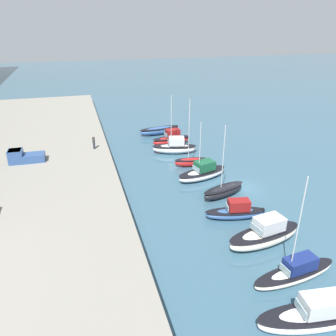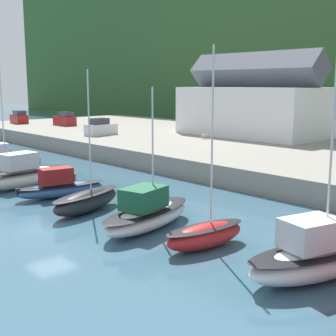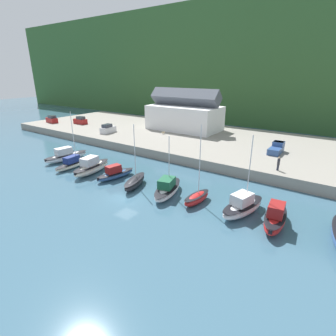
# 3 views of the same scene
# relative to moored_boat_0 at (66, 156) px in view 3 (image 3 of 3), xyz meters

# --- Properties ---
(ground_plane) EXTENTS (320.00, 320.00, 0.00)m
(ground_plane) POSITION_rel_moored_boat_0_xyz_m (20.28, -5.10, -0.94)
(ground_plane) COLOR #385B70
(hillside_backdrop) EXTENTS (240.00, 61.63, 36.62)m
(hillside_backdrop) POSITION_rel_moored_boat_0_xyz_m (20.28, 82.52, 17.37)
(hillside_backdrop) COLOR #335B2D
(hillside_backdrop) RESTS_ON ground_plane
(quay_promenade) EXTENTS (113.61, 31.31, 1.77)m
(quay_promenade) POSITION_rel_moored_boat_0_xyz_m (20.28, 25.95, -0.06)
(quay_promenade) COLOR gray
(quay_promenade) RESTS_ON ground_plane
(harbor_clubhouse) EXTENTS (18.61, 9.96, 10.45)m
(harbor_clubhouse) POSITION_rel_moored_boat_0_xyz_m (7.65, 30.41, 4.59)
(harbor_clubhouse) COLOR white
(harbor_clubhouse) RESTS_ON quay_promenade
(moored_boat_0) EXTENTS (3.29, 8.73, 2.58)m
(moored_boat_0) POSITION_rel_moored_boat_0_xyz_m (0.00, 0.00, 0.00)
(moored_boat_0) COLOR white
(moored_boat_0) RESTS_ON ground_plane
(moored_boat_1) EXTENTS (2.71, 8.19, 9.71)m
(moored_boat_1) POSITION_rel_moored_boat_0_xyz_m (4.32, -1.51, -0.18)
(moored_boat_1) COLOR white
(moored_boat_1) RESTS_ON ground_plane
(moored_boat_2) EXTENTS (3.59, 8.23, 2.86)m
(moored_boat_2) POSITION_rel_moored_boat_0_xyz_m (9.27, -1.60, 0.12)
(moored_boat_2) COLOR white
(moored_boat_2) RESTS_ON ground_plane
(moored_boat_3) EXTENTS (3.00, 6.90, 2.22)m
(moored_boat_3) POSITION_rel_moored_boat_0_xyz_m (14.21, -1.02, -0.15)
(moored_boat_3) COLOR #33568E
(moored_boat_3) RESTS_ON ground_plane
(moored_boat_4) EXTENTS (3.46, 6.34, 9.20)m
(moored_boat_4) POSITION_rel_moored_boat_0_xyz_m (19.04, -1.77, -0.16)
(moored_boat_4) COLOR black
(moored_boat_4) RESTS_ON ground_plane
(moored_boat_5) EXTENTS (4.19, 7.80, 8.12)m
(moored_boat_5) POSITION_rel_moored_boat_0_xyz_m (24.44, -1.16, -0.02)
(moored_boat_5) COLOR white
(moored_boat_5) RESTS_ON ground_plane
(moored_boat_6) EXTENTS (2.05, 5.02, 10.14)m
(moored_boat_6) POSITION_rel_moored_boat_0_xyz_m (28.93, -1.02, -0.22)
(moored_boat_6) COLOR red
(moored_boat_6) RESTS_ON ground_plane
(moored_boat_7) EXTENTS (4.11, 7.51, 9.48)m
(moored_boat_7) POSITION_rel_moored_boat_0_xyz_m (34.72, -0.32, 0.06)
(moored_boat_7) COLOR white
(moored_boat_7) RESTS_ON ground_plane
(moored_boat_8) EXTENTS (2.77, 6.83, 2.80)m
(moored_boat_8) POSITION_rel_moored_boat_0_xyz_m (38.55, -0.87, 0.09)
(moored_boat_8) COLOR red
(moored_boat_8) RESTS_ON ground_plane
(parked_car_0) EXTENTS (4.24, 1.89, 2.16)m
(parked_car_0) POSITION_rel_moored_boat_0_xyz_m (-21.24, 19.93, 1.75)
(parked_car_0) COLOR maroon
(parked_car_0) RESTS_ON quay_promenade
(parked_car_1) EXTENTS (2.23, 4.37, 2.16)m
(parked_car_1) POSITION_rel_moored_boat_0_xyz_m (-5.75, 16.20, 1.75)
(parked_car_1) COLOR silver
(parked_car_1) RESTS_ON quay_promenade
(parked_car_2) EXTENTS (4.38, 2.29, 2.16)m
(parked_car_2) POSITION_rel_moored_boat_0_xyz_m (-29.88, 16.33, 1.75)
(parked_car_2) COLOR maroon
(parked_car_2) RESTS_ON quay_promenade
(pickup_truck_0) EXTENTS (2.04, 4.75, 1.90)m
(pickup_truck_0) POSITION_rel_moored_boat_0_xyz_m (32.91, 22.27, 1.65)
(pickup_truck_0) COLOR #2D4C84
(pickup_truck_0) RESTS_ON quay_promenade
(person_on_quay) EXTENTS (0.40, 0.40, 2.14)m
(person_on_quay) POSITION_rel_moored_boat_0_xyz_m (35.48, 12.45, 1.93)
(person_on_quay) COLOR #232838
(person_on_quay) RESTS_ON quay_promenade
(dog_on_quay) EXTENTS (0.77, 0.79, 0.68)m
(dog_on_quay) POSITION_rel_moored_boat_0_xyz_m (6.59, 22.57, 1.29)
(dog_on_quay) COLOR tan
(dog_on_quay) RESTS_ON quay_promenade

